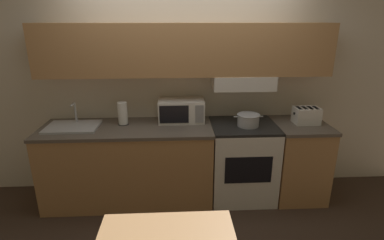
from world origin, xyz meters
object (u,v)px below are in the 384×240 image
object	(u,v)px
cooking_pot	(248,120)
toaster	(306,115)
sink_basin	(73,126)
microwave	(181,110)
paper_towel_roll	(123,113)
stove_range	(242,161)

from	to	relation	value
cooking_pot	toaster	bearing A→B (deg)	4.31
sink_basin	microwave	bearing A→B (deg)	8.06
cooking_pot	paper_towel_roll	size ratio (longest dim) A/B	1.28
cooking_pot	paper_towel_roll	world-z (taller)	paper_towel_roll
toaster	paper_towel_roll	world-z (taller)	paper_towel_roll
stove_range	cooking_pot	size ratio (longest dim) A/B	2.75
stove_range	sink_basin	xyz separation A→B (m)	(-1.89, -0.01, 0.47)
sink_basin	cooking_pot	bearing A→B (deg)	-1.22
stove_range	paper_towel_roll	xyz separation A→B (m)	(-1.36, 0.08, 0.58)
stove_range	sink_basin	world-z (taller)	sink_basin
microwave	paper_towel_roll	xyz separation A→B (m)	(-0.66, -0.08, -0.00)
stove_range	toaster	xyz separation A→B (m)	(0.71, 0.00, 0.55)
microwave	sink_basin	size ratio (longest dim) A/B	0.94
stove_range	toaster	world-z (taller)	toaster
sink_basin	stove_range	bearing A→B (deg)	0.16
toaster	sink_basin	bearing A→B (deg)	-179.78
cooking_pot	microwave	world-z (taller)	microwave
cooking_pot	sink_basin	world-z (taller)	sink_basin
cooking_pot	sink_basin	xyz separation A→B (m)	(-1.93, 0.04, -0.06)
cooking_pot	toaster	distance (m)	0.68
cooking_pot	toaster	xyz separation A→B (m)	(0.68, 0.05, 0.02)
stove_range	sink_basin	distance (m)	1.95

